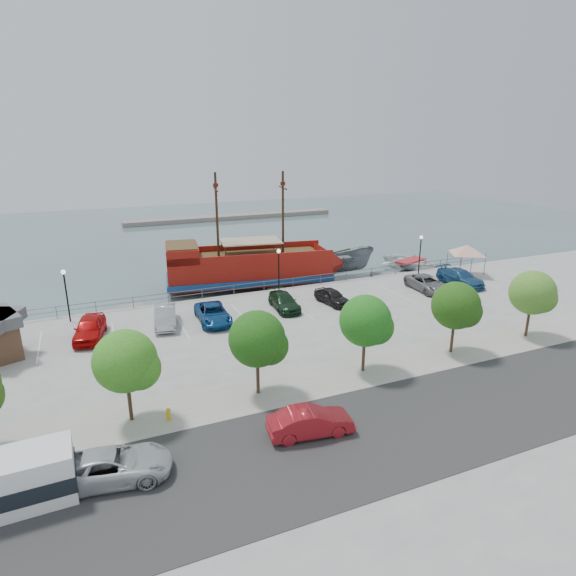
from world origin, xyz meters
name	(u,v)px	position (x,y,z in m)	size (l,w,h in m)	color
ground	(309,328)	(0.00, 0.00, -1.00)	(160.00, 160.00, 0.00)	#3F585D
land_slab	(513,486)	(0.00, -21.00, -0.60)	(100.00, 58.00, 1.20)	gray
street	(439,416)	(0.00, -16.00, 0.01)	(100.00, 8.00, 0.04)	#313131
sidewalk	(376,368)	(0.00, -10.00, 0.01)	(100.00, 4.00, 0.05)	gray
seawall_railing	(274,285)	(0.00, 7.80, 0.53)	(50.00, 0.06, 1.00)	slate
far_shore	(232,217)	(10.00, 55.00, -0.60)	(40.00, 3.00, 0.80)	gray
pirate_ship	(263,267)	(0.62, 12.58, 1.07)	(19.82, 8.19, 12.34)	maroon
patrol_boat	(343,264)	(10.08, 12.18, 0.45)	(2.81, 7.48, 2.89)	slate
speedboat	(411,264)	(18.91, 11.65, -0.29)	(4.89, 6.85, 1.42)	white
dock_west	(109,315)	(-15.05, 9.20, -0.81)	(6.77, 1.94, 0.39)	gray
dock_mid	(329,286)	(6.76, 9.20, -0.82)	(6.45, 1.84, 0.37)	gray
dock_east	(403,276)	(16.05, 9.20, -0.80)	(6.90, 1.97, 0.39)	slate
canopy_tent	(468,245)	(20.66, 4.68, 3.25)	(5.60, 5.60, 3.74)	slate
street_van	(112,466)	(-16.20, -14.43, 0.70)	(2.31, 5.02, 1.39)	#BABEC3
street_sedan	(311,422)	(-6.97, -14.79, 0.70)	(1.49, 4.26, 1.40)	#A31921
fire_hydrant	(168,414)	(-13.22, -10.80, 0.39)	(0.25, 0.25, 0.72)	gold
lamp_post_left	(65,286)	(-18.00, 6.50, 2.94)	(0.36, 0.36, 4.28)	black
lamp_post_mid	(279,263)	(0.00, 6.50, 2.94)	(0.36, 0.36, 4.28)	black
lamp_post_right	(420,248)	(16.00, 6.50, 2.94)	(0.36, 0.36, 4.28)	black
tree_b	(129,363)	(-14.85, -10.07, 3.30)	(3.30, 3.20, 5.00)	#473321
tree_c	(260,341)	(-7.85, -10.07, 3.30)	(3.30, 3.20, 5.00)	#473321
tree_d	(368,322)	(-0.85, -10.07, 3.30)	(3.30, 3.20, 5.00)	#473321
tree_e	(458,307)	(6.15, -10.07, 3.30)	(3.30, 3.20, 5.00)	#473321
tree_f	(535,294)	(13.15, -10.07, 3.30)	(3.30, 3.20, 5.00)	#473321
parked_car_a	(90,328)	(-16.60, 2.25, 0.82)	(1.93, 4.79, 1.63)	#BC0908
parked_car_b	(165,316)	(-11.11, 2.64, 0.75)	(1.58, 4.53, 1.49)	#9EA0A7
parked_car_c	(213,314)	(-7.52, 1.93, 0.70)	(2.31, 5.01, 1.39)	navy
parked_car_d	(284,302)	(-1.16, 2.47, 0.67)	(1.87, 4.59, 1.33)	black
parked_car_e	(332,296)	(3.27, 2.07, 0.67)	(1.59, 3.94, 1.34)	black
parked_car_g	(427,283)	(13.42, 1.87, 0.71)	(2.37, 5.13, 1.43)	slate
parked_car_h	(460,277)	(17.61, 2.04, 0.77)	(2.15, 5.30, 1.54)	navy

